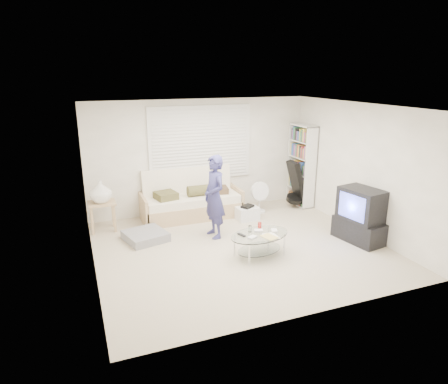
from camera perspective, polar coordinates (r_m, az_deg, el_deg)
name	(u,v)px	position (r m, az deg, el deg)	size (l,w,h in m)	color
ground	(240,247)	(7.29, 2.26, -7.91)	(5.00, 5.00, 0.00)	tan
room_shell	(230,154)	(7.21, 0.90, 5.46)	(5.02, 4.52, 2.51)	beige
window_blinds	(201,143)	(8.82, -3.31, 6.98)	(2.32, 0.08, 1.62)	silver
futon_sofa	(191,202)	(8.71, -4.72, -1.36)	(2.14, 0.86, 1.05)	tan
grey_floor_pillow	(146,236)	(7.71, -11.15, -6.18)	(0.71, 0.71, 0.16)	slate
side_table	(101,194)	(8.13, -17.20, -0.22)	(0.53, 0.42, 1.04)	tan
bookshelf	(301,165)	(9.53, 11.00, 3.75)	(0.30, 0.80, 1.90)	white
guitar_case	(297,187)	(9.40, 10.33, 0.70)	(0.45, 0.41, 1.08)	black
floor_fan	(259,194)	(8.97, 5.06, -0.34)	(0.43, 0.29, 0.72)	white
storage_bin	(247,213)	(8.57, 3.36, -3.02)	(0.48, 0.35, 0.32)	white
tv_unit	(360,216)	(7.80, 18.88, -3.26)	(0.64, 1.00, 1.01)	black
coffee_table	(260,238)	(6.87, 5.13, -6.60)	(1.20, 0.89, 0.52)	silver
standing_person	(214,197)	(7.49, -1.38, -0.70)	(0.58, 0.38, 1.59)	navy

